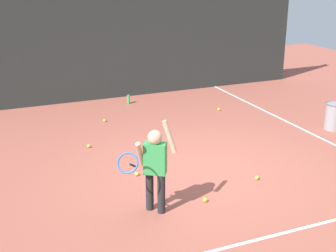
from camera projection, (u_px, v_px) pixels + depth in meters
ground_plane at (206, 172)px, 7.85m from camera, size 20.00×20.00×0.00m
court_line_baseline at (279, 234)px, 6.07m from camera, size 9.00×0.05×0.00m
court_line_sideline at (306, 131)px, 9.76m from camera, size 0.05×9.00×0.00m
back_fence_windscreen at (115, 42)px, 11.75m from camera, size 10.26×0.08×2.84m
fence_post_1 at (115, 39)px, 11.78m from camera, size 0.09×0.09×2.99m
fence_post_2 at (280, 28)px, 13.61m from camera, size 0.09×0.09×2.99m
tennis_player at (154, 164)px, 6.39m from camera, size 0.89×0.52×1.35m
ball_hopper at (334, 116)px, 9.79m from camera, size 0.38×0.38×0.56m
water_bottle at (128, 99)px, 11.61m from camera, size 0.07×0.07×0.22m
tennis_ball_0 at (219, 109)px, 11.08m from camera, size 0.07×0.07×0.07m
tennis_ball_1 at (137, 174)px, 7.71m from camera, size 0.07×0.07×0.07m
tennis_ball_2 at (257, 178)px, 7.57m from camera, size 0.07×0.07×0.07m
tennis_ball_3 at (205, 200)px, 6.87m from camera, size 0.07×0.07×0.07m
tennis_ball_4 at (104, 121)px, 10.30m from camera, size 0.07×0.07×0.07m
tennis_ball_5 at (159, 156)px, 8.44m from camera, size 0.07×0.07×0.07m
tennis_ball_6 at (89, 146)px, 8.88m from camera, size 0.07×0.07×0.07m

